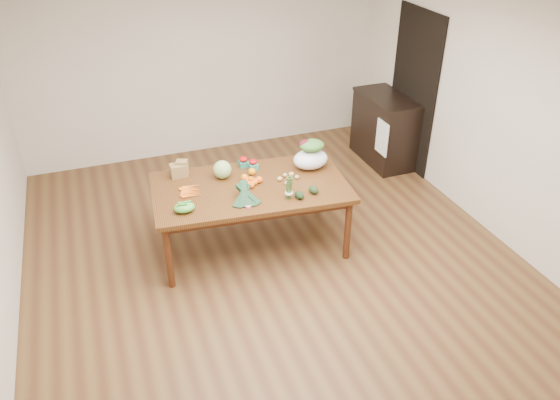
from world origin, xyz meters
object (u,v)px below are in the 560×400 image
object	(u,v)px
cabbage	(222,170)
mandarin_cluster	(251,181)
dining_table	(251,216)
paper_bag	(179,169)
kale_bunch	(246,196)
salad_bag	(311,156)
cabinet	(384,129)
asparagus_bundle	(289,188)

from	to	relation	value
cabbage	mandarin_cluster	size ratio (longest dim) A/B	1.08
dining_table	paper_bag	size ratio (longest dim) A/B	8.42
kale_bunch	salad_bag	xyz separation A→B (m)	(0.87, 0.45, 0.07)
cabinet	kale_bunch	world-z (taller)	cabinet
cabinet	salad_bag	world-z (taller)	salad_bag
kale_bunch	salad_bag	world-z (taller)	salad_bag
paper_bag	mandarin_cluster	bearing A→B (deg)	-33.54
kale_bunch	asparagus_bundle	size ratio (longest dim) A/B	1.60
cabinet	salad_bag	xyz separation A→B (m)	(-1.62, -1.18, 0.43)
paper_bag	mandarin_cluster	world-z (taller)	paper_bag
dining_table	salad_bag	bearing A→B (deg)	16.70
kale_bunch	dining_table	bearing A→B (deg)	70.78
cabinet	kale_bunch	distance (m)	3.00
asparagus_bundle	kale_bunch	bearing A→B (deg)	175.79
mandarin_cluster	dining_table	bearing A→B (deg)	-125.14
cabinet	asparagus_bundle	bearing A→B (deg)	-140.49
cabbage	salad_bag	size ratio (longest dim) A/B	0.50
cabinet	asparagus_bundle	world-z (taller)	asparagus_bundle
dining_table	mandarin_cluster	world-z (taller)	mandarin_cluster
dining_table	paper_bag	distance (m)	0.91
paper_bag	cabbage	distance (m)	0.46
paper_bag	kale_bunch	xyz separation A→B (m)	(0.51, -0.76, -0.00)
paper_bag	cabbage	xyz separation A→B (m)	(0.42, -0.19, 0.01)
cabinet	mandarin_cluster	world-z (taller)	cabinet
dining_table	paper_bag	bearing A→B (deg)	150.28
mandarin_cluster	asparagus_bundle	distance (m)	0.48
cabbage	mandarin_cluster	distance (m)	0.34
paper_bag	cabbage	bearing A→B (deg)	-24.40
cabinet	kale_bunch	size ratio (longest dim) A/B	2.55
salad_bag	cabbage	bearing A→B (deg)	172.91
cabbage	asparagus_bundle	world-z (taller)	asparagus_bundle
paper_bag	mandarin_cluster	distance (m)	0.79
asparagus_bundle	salad_bag	bearing A→B (deg)	54.60
cabinet	asparagus_bundle	distance (m)	2.71
dining_table	cabbage	world-z (taller)	cabbage
paper_bag	cabbage	world-z (taller)	cabbage
dining_table	kale_bunch	size ratio (longest dim) A/B	4.98
mandarin_cluster	salad_bag	distance (m)	0.74
cabinet	mandarin_cluster	distance (m)	2.70
cabbage	kale_bunch	bearing A→B (deg)	-81.70
cabinet	cabbage	distance (m)	2.81
mandarin_cluster	kale_bunch	xyz separation A→B (m)	(-0.15, -0.32, 0.03)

